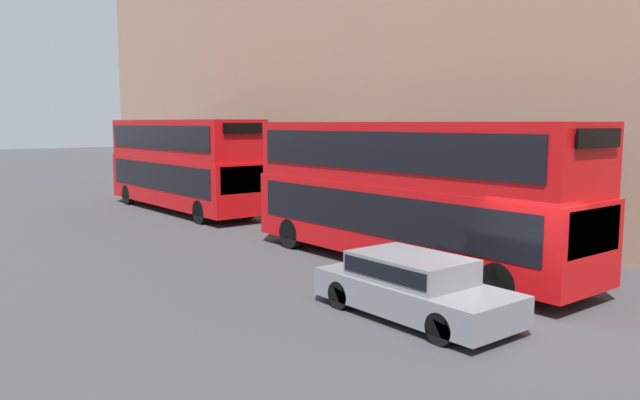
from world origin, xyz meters
TOP-DOWN VIEW (x-y plane):
  - ground_plane at (0.00, 0.00)m, footprint 200.00×200.00m
  - bus_leading at (1.60, 4.99)m, footprint 2.59×11.43m
  - bus_second_in_queue at (1.60, 19.48)m, footprint 2.59×11.13m
  - car_dark_sedan at (-1.80, 1.47)m, footprint 1.87×4.59m

SIDE VIEW (x-z plane):
  - ground_plane at x=0.00m, z-range 0.00..0.00m
  - car_dark_sedan at x=-1.80m, z-range 0.04..1.39m
  - bus_leading at x=1.60m, z-range 0.22..4.41m
  - bus_second_in_queue at x=1.60m, z-range 0.23..4.52m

